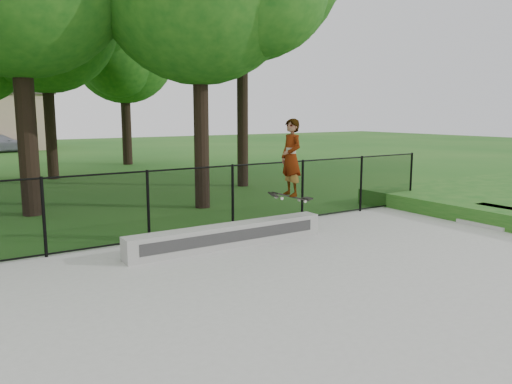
# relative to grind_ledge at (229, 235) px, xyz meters

# --- Properties ---
(ground) EXTENTS (100.00, 100.00, 0.00)m
(ground) POSITION_rel_grind_ledge_xyz_m (-1.20, -4.70, -0.28)
(ground) COLOR #1B5518
(ground) RESTS_ON ground
(concrete_slab) EXTENTS (14.00, 12.00, 0.06)m
(concrete_slab) POSITION_rel_grind_ledge_xyz_m (-1.20, -4.70, -0.25)
(concrete_slab) COLOR #A1A19C
(concrete_slab) RESTS_ON ground
(grind_ledge) EXTENTS (4.26, 0.40, 0.45)m
(grind_ledge) POSITION_rel_grind_ledge_xyz_m (0.00, 0.00, 0.00)
(grind_ledge) COLOR #A0A09B
(grind_ledge) RESTS_ON concrete_slab
(car_c) EXTENTS (4.07, 2.00, 1.25)m
(car_c) POSITION_rel_grind_ledge_xyz_m (-0.90, 29.86, 0.34)
(car_c) COLOR gray
(car_c) RESTS_ON ground
(skater_airborne) EXTENTS (0.82, 0.60, 1.77)m
(skater_airborne) POSITION_rel_grind_ledge_xyz_m (1.34, -0.26, 1.47)
(skater_airborne) COLOR black
(skater_airborne) RESTS_ON ground
(chainlink_fence) EXTENTS (16.06, 0.06, 1.50)m
(chainlink_fence) POSITION_rel_grind_ledge_xyz_m (-1.20, 1.20, 0.53)
(chainlink_fence) COLOR black
(chainlink_fence) RESTS_ON concrete_slab
(concrete_steps) EXTENTS (1.07, 1.20, 0.45)m
(concrete_steps) POSITION_rel_grind_ledge_xyz_m (6.39, -1.70, -0.11)
(concrete_steps) COLOR #A1A19C
(concrete_steps) RESTS_ON ground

